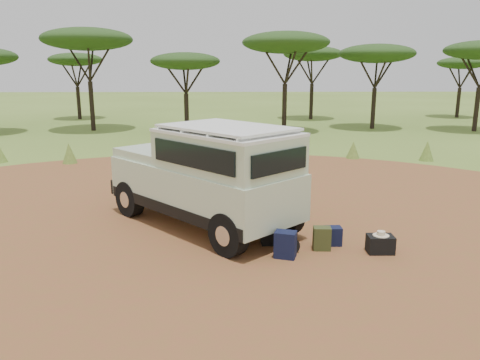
{
  "coord_description": "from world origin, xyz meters",
  "views": [
    {
      "loc": [
        0.56,
        -10.86,
        3.81
      ],
      "look_at": [
        0.86,
        0.94,
        1.0
      ],
      "focal_mm": 35.0,
      "sensor_mm": 36.0,
      "label": 1
    }
  ],
  "objects_px": {
    "safari_vehicle": "(207,178)",
    "backpack_black": "(271,232)",
    "backpack_navy": "(285,245)",
    "backpack_olive": "(322,238)",
    "walking_staff": "(140,185)",
    "duffel_navy": "(333,236)",
    "hard_case": "(380,244)"
  },
  "relations": [
    {
      "from": "safari_vehicle",
      "to": "backpack_black",
      "type": "relative_size",
      "value": 9.39
    },
    {
      "from": "walking_staff",
      "to": "duffel_navy",
      "type": "xyz_separation_m",
      "value": [
        4.68,
        -2.47,
        -0.58
      ]
    },
    {
      "from": "safari_vehicle",
      "to": "backpack_olive",
      "type": "distance_m",
      "value": 3.16
    },
    {
      "from": "backpack_black",
      "to": "hard_case",
      "type": "bearing_deg",
      "value": -15.9
    },
    {
      "from": "backpack_black",
      "to": "backpack_olive",
      "type": "height_order",
      "value": "backpack_black"
    },
    {
      "from": "safari_vehicle",
      "to": "duffel_navy",
      "type": "distance_m",
      "value": 3.29
    },
    {
      "from": "duffel_navy",
      "to": "hard_case",
      "type": "relative_size",
      "value": 0.78
    },
    {
      "from": "backpack_olive",
      "to": "duffel_navy",
      "type": "bearing_deg",
      "value": 46.0
    },
    {
      "from": "safari_vehicle",
      "to": "duffel_navy",
      "type": "bearing_deg",
      "value": 21.78
    },
    {
      "from": "backpack_olive",
      "to": "duffel_navy",
      "type": "xyz_separation_m",
      "value": [
        0.29,
        0.27,
        -0.05
      ]
    },
    {
      "from": "backpack_navy",
      "to": "backpack_olive",
      "type": "height_order",
      "value": "backpack_navy"
    },
    {
      "from": "walking_staff",
      "to": "hard_case",
      "type": "distance_m",
      "value": 6.35
    },
    {
      "from": "safari_vehicle",
      "to": "walking_staff",
      "type": "distance_m",
      "value": 2.22
    },
    {
      "from": "duffel_navy",
      "to": "hard_case",
      "type": "xyz_separation_m",
      "value": [
        0.91,
        -0.47,
        -0.02
      ]
    },
    {
      "from": "walking_staff",
      "to": "backpack_olive",
      "type": "xyz_separation_m",
      "value": [
        4.38,
        -2.74,
        -0.54
      ]
    },
    {
      "from": "hard_case",
      "to": "walking_staff",
      "type": "bearing_deg",
      "value": 153.01
    },
    {
      "from": "backpack_navy",
      "to": "backpack_olive",
      "type": "xyz_separation_m",
      "value": [
        0.84,
        0.41,
        -0.03
      ]
    },
    {
      "from": "walking_staff",
      "to": "backpack_black",
      "type": "xyz_separation_m",
      "value": [
        3.31,
        -2.39,
        -0.51
      ]
    },
    {
      "from": "duffel_navy",
      "to": "backpack_olive",
      "type": "bearing_deg",
      "value": -138.88
    },
    {
      "from": "safari_vehicle",
      "to": "walking_staff",
      "type": "relative_size",
      "value": 3.25
    },
    {
      "from": "safari_vehicle",
      "to": "backpack_navy",
      "type": "distance_m",
      "value": 2.8
    },
    {
      "from": "backpack_navy",
      "to": "backpack_olive",
      "type": "distance_m",
      "value": 0.94
    },
    {
      "from": "safari_vehicle",
      "to": "duffel_navy",
      "type": "height_order",
      "value": "safari_vehicle"
    },
    {
      "from": "safari_vehicle",
      "to": "backpack_black",
      "type": "bearing_deg",
      "value": 6.4
    },
    {
      "from": "duffel_navy",
      "to": "safari_vehicle",
      "type": "bearing_deg",
      "value": 153.49
    },
    {
      "from": "walking_staff",
      "to": "duffel_navy",
      "type": "distance_m",
      "value": 5.32
    },
    {
      "from": "duffel_navy",
      "to": "walking_staff",
      "type": "bearing_deg",
      "value": 151.01
    },
    {
      "from": "backpack_navy",
      "to": "backpack_black",
      "type": "bearing_deg",
      "value": 125.29
    },
    {
      "from": "backpack_navy",
      "to": "safari_vehicle",
      "type": "bearing_deg",
      "value": 147.95
    },
    {
      "from": "backpack_olive",
      "to": "hard_case",
      "type": "xyz_separation_m",
      "value": [
        1.21,
        -0.21,
        -0.06
      ]
    },
    {
      "from": "walking_staff",
      "to": "backpack_navy",
      "type": "bearing_deg",
      "value": -106.96
    },
    {
      "from": "safari_vehicle",
      "to": "backpack_black",
      "type": "xyz_separation_m",
      "value": [
        1.45,
        -1.25,
        -0.96
      ]
    }
  ]
}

